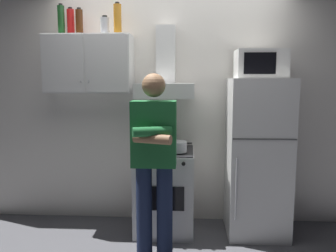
# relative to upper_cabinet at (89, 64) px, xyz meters

# --- Properties ---
(ground_plane) EXTENTS (7.00, 7.00, 0.00)m
(ground_plane) POSITION_rel_upper_cabinet_xyz_m (0.85, -0.37, -1.75)
(ground_plane) COLOR #4C4C51
(back_wall_tiled) EXTENTS (4.80, 0.10, 2.70)m
(back_wall_tiled) POSITION_rel_upper_cabinet_xyz_m (0.85, 0.23, -0.40)
(back_wall_tiled) COLOR silver
(back_wall_tiled) RESTS_ON ground_plane
(upper_cabinet) EXTENTS (0.90, 0.37, 0.60)m
(upper_cabinet) POSITION_rel_upper_cabinet_xyz_m (0.00, 0.00, 0.00)
(upper_cabinet) COLOR silver
(stove_oven) EXTENTS (0.60, 0.62, 0.87)m
(stove_oven) POSITION_rel_upper_cabinet_xyz_m (0.80, -0.13, -1.32)
(stove_oven) COLOR silver
(stove_oven) RESTS_ON ground_plane
(range_hood) EXTENTS (0.60, 0.44, 0.75)m
(range_hood) POSITION_rel_upper_cabinet_xyz_m (0.80, 0.00, -0.15)
(range_hood) COLOR white
(refrigerator) EXTENTS (0.60, 0.62, 1.60)m
(refrigerator) POSITION_rel_upper_cabinet_xyz_m (1.75, -0.12, -0.95)
(refrigerator) COLOR silver
(refrigerator) RESTS_ON ground_plane
(microwave) EXTENTS (0.48, 0.37, 0.28)m
(microwave) POSITION_rel_upper_cabinet_xyz_m (1.75, -0.11, -0.01)
(microwave) COLOR silver
(microwave) RESTS_ON refrigerator
(person_standing) EXTENTS (0.38, 0.33, 1.64)m
(person_standing) POSITION_rel_upper_cabinet_xyz_m (0.75, -0.73, -0.85)
(person_standing) COLOR #192342
(person_standing) RESTS_ON ground_plane
(cooking_pot) EXTENTS (0.30, 0.20, 0.10)m
(cooking_pot) POSITION_rel_upper_cabinet_xyz_m (0.93, -0.24, -0.82)
(cooking_pot) COLOR #B7BABF
(cooking_pot) RESTS_ON stove_oven
(bottle_canister_steel) EXTENTS (0.09, 0.09, 0.19)m
(bottle_canister_steel) POSITION_rel_upper_cabinet_xyz_m (0.18, -0.02, 0.39)
(bottle_canister_steel) COLOR #B2B5BA
(bottle_canister_steel) RESTS_ON upper_cabinet
(bottle_rum_dark) EXTENTS (0.07, 0.07, 0.27)m
(bottle_rum_dark) POSITION_rel_upper_cabinet_xyz_m (-0.09, -0.01, 0.43)
(bottle_rum_dark) COLOR #47230F
(bottle_rum_dark) RESTS_ON upper_cabinet
(bottle_soda_red) EXTENTS (0.08, 0.08, 0.28)m
(bottle_soda_red) POSITION_rel_upper_cabinet_xyz_m (-0.19, 0.03, 0.44)
(bottle_soda_red) COLOR red
(bottle_soda_red) RESTS_ON upper_cabinet
(bottle_liquor_amber) EXTENTS (0.08, 0.08, 0.32)m
(bottle_liquor_amber) POSITION_rel_upper_cabinet_xyz_m (0.31, -0.01, 0.45)
(bottle_liquor_amber) COLOR #B7721E
(bottle_liquor_amber) RESTS_ON upper_cabinet
(bottle_wine_green) EXTENTS (0.07, 0.07, 0.32)m
(bottle_wine_green) POSITION_rel_upper_cabinet_xyz_m (-0.28, -0.00, 0.45)
(bottle_wine_green) COLOR #19471E
(bottle_wine_green) RESTS_ON upper_cabinet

